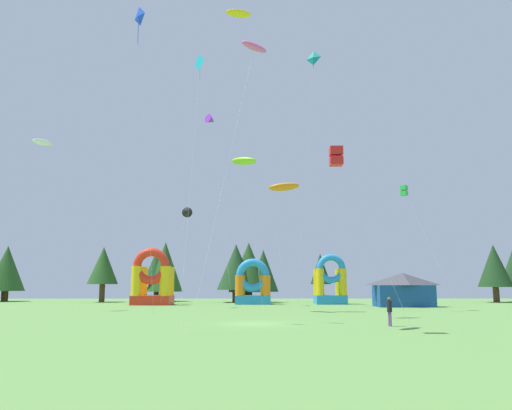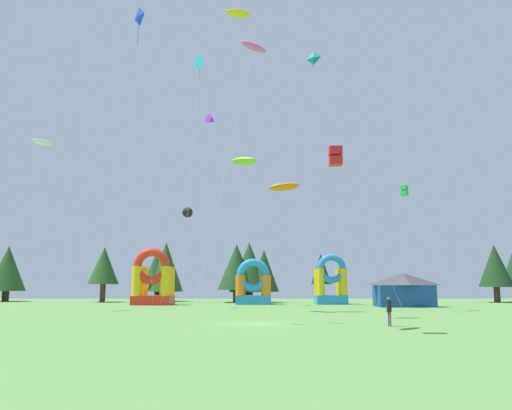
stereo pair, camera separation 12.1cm
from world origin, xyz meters
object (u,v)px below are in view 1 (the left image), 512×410
(kite_cyan_diamond, at_px, (201,66))
(inflatable_red_slide, at_px, (152,283))
(kite_red_box, at_px, (336,156))
(kite_pink_parafoil, at_px, (254,47))
(kite_white_parafoil, at_px, (42,143))
(kite_blue_diamond, at_px, (138,20))
(festival_tent, at_px, (403,290))
(kite_teal_diamond, at_px, (313,60))
(kite_lime_parafoil, at_px, (244,161))
(person_near_camera, at_px, (389,309))
(kite_purple_delta, at_px, (211,120))
(kite_yellow_parafoil, at_px, (239,14))
(kite_green_box, at_px, (404,191))
(inflatable_orange_dome, at_px, (330,285))
(kite_black_delta, at_px, (187,211))
(kite_orange_parafoil, at_px, (284,187))
(inflatable_blue_arch, at_px, (253,288))

(kite_cyan_diamond, relative_size, inflatable_red_slide, 2.73)
(kite_red_box, distance_m, kite_pink_parafoil, 10.29)
(kite_white_parafoil, bearing_deg, kite_blue_diamond, -51.01)
(kite_red_box, distance_m, festival_tent, 36.11)
(kite_red_box, relative_size, kite_blue_diamond, 0.46)
(kite_teal_diamond, relative_size, festival_tent, 4.14)
(kite_cyan_diamond, relative_size, kite_lime_parafoil, 1.25)
(kite_red_box, xyz_separation_m, person_near_camera, (3.94, 4.20, -9.11))
(kite_lime_parafoil, bearing_deg, kite_purple_delta, 107.40)
(kite_yellow_parafoil, relative_size, kite_lime_parafoil, 1.71)
(kite_purple_delta, distance_m, person_near_camera, 42.80)
(kite_cyan_diamond, height_order, kite_blue_diamond, kite_blue_diamond)
(kite_green_box, bearing_deg, person_near_camera, -110.32)
(kite_yellow_parafoil, distance_m, kite_pink_parafoil, 13.19)
(kite_cyan_diamond, height_order, inflatable_orange_dome, kite_cyan_diamond)
(kite_pink_parafoil, bearing_deg, kite_green_box, 52.19)
(kite_teal_diamond, xyz_separation_m, kite_red_box, (-1.55, -22.41, -16.38))
(kite_green_box, xyz_separation_m, person_near_camera, (-7.35, -19.85, -11.44))
(inflatable_red_slide, distance_m, festival_tent, 31.82)
(kite_white_parafoil, bearing_deg, inflatable_red_slide, 56.06)
(kite_black_delta, xyz_separation_m, kite_pink_parafoil, (7.82, -27.31, 7.47))
(kite_yellow_parafoil, bearing_deg, kite_pink_parafoil, -82.41)
(kite_teal_diamond, xyz_separation_m, kite_purple_delta, (-12.10, 14.51, -2.02))
(kite_pink_parafoil, bearing_deg, kite_orange_parafoil, 80.42)
(kite_orange_parafoil, distance_m, person_near_camera, 21.83)
(kite_pink_parafoil, bearing_deg, kite_teal_diamond, 71.51)
(kite_teal_diamond, distance_m, kite_pink_parafoil, 21.74)
(kite_red_box, height_order, kite_black_delta, kite_black_delta)
(kite_red_box, distance_m, inflatable_orange_dome, 41.47)
(kite_red_box, bearing_deg, person_near_camera, 46.80)
(kite_teal_diamond, distance_m, kite_lime_parafoil, 13.54)
(inflatable_red_slide, bearing_deg, kite_teal_diamond, -39.04)
(kite_yellow_parafoil, height_order, kite_blue_diamond, kite_yellow_parafoil)
(kite_blue_diamond, distance_m, inflatable_red_slide, 37.45)
(kite_green_box, distance_m, kite_cyan_diamond, 26.87)
(kite_teal_diamond, height_order, kite_orange_parafoil, kite_teal_diamond)
(kite_green_box, bearing_deg, inflatable_red_slide, 154.08)
(kite_white_parafoil, height_order, kite_pink_parafoil, kite_pink_parafoil)
(inflatable_orange_dome, distance_m, inflatable_red_slide, 23.79)
(kite_red_box, xyz_separation_m, kite_pink_parafoil, (-4.88, 3.21, 8.47))
(kite_green_box, relative_size, kite_cyan_diamond, 0.65)
(kite_red_box, relative_size, kite_purple_delta, 0.43)
(kite_purple_delta, xyz_separation_m, kite_orange_parafoil, (8.84, -15.02, -12.03))
(kite_purple_delta, bearing_deg, person_near_camera, -66.11)
(festival_tent, bearing_deg, inflatable_blue_arch, 156.85)
(festival_tent, bearing_deg, kite_white_parafoil, -168.21)
(kite_orange_parafoil, distance_m, inflatable_red_slide, 25.13)
(kite_red_box, height_order, kite_pink_parafoil, kite_pink_parafoil)
(kite_blue_diamond, height_order, inflatable_orange_dome, kite_blue_diamond)
(kite_teal_diamond, height_order, kite_purple_delta, kite_teal_diamond)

